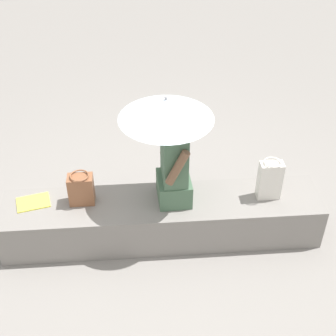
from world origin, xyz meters
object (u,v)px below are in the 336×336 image
Objects in this scene: parasol at (166,109)px; tote_bag_canvas at (270,179)px; handbag_black at (81,189)px; person_seated at (174,163)px; magazine at (33,202)px.

parasol is 2.60× the size of tote_bag_canvas.
tote_bag_canvas is (-1.63, 0.05, 0.04)m from handbag_black.
person_seated reaches higher than magazine.
handbag_black is at bearing 164.56° from magazine.
parasol is 1.13m from tote_bag_canvas.
parasol is at bearing -175.85° from handbag_black.
parasol reaches higher than handbag_black.
tote_bag_canvas is at bearing 164.91° from magazine.
person_seated is 3.21× the size of magazine.
person_seated is at bearing 165.38° from magazine.
handbag_black is 0.45m from magazine.
person_seated reaches higher than tote_bag_canvas.
handbag_black is (0.80, -0.01, -0.24)m from person_seated.
parasol is 3.52× the size of magazine.
magazine is at bearing -1.82° from tote_bag_canvas.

